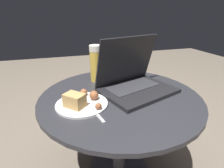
{
  "coord_description": "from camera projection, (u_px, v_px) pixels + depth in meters",
  "views": [
    {
      "loc": [
        -0.26,
        -0.7,
        0.87
      ],
      "look_at": [
        -0.05,
        -0.02,
        0.57
      ],
      "focal_mm": 28.0,
      "sensor_mm": 36.0,
      "label": 1
    }
  ],
  "objects": [
    {
      "name": "fork",
      "position": [
        92.0,
        109.0,
        0.7
      ],
      "size": [
        0.06,
        0.18,
        0.0
      ],
      "color": "#B2B2B7",
      "rests_on": "table"
    },
    {
      "name": "table",
      "position": [
        120.0,
        114.0,
        0.87
      ],
      "size": [
        0.75,
        0.75,
        0.5
      ],
      "color": "#515156",
      "rests_on": "ground_plane"
    },
    {
      "name": "snack_plate",
      "position": [
        81.0,
        101.0,
        0.73
      ],
      "size": [
        0.22,
        0.22,
        0.06
      ],
      "color": "silver",
      "rests_on": "table"
    },
    {
      "name": "napkin",
      "position": [
        82.0,
        104.0,
        0.75
      ],
      "size": [
        0.22,
        0.19,
        0.0
      ],
      "color": "silver",
      "rests_on": "table"
    },
    {
      "name": "beer_glass",
      "position": [
        96.0,
        63.0,
        0.97
      ],
      "size": [
        0.07,
        0.07,
        0.2
      ],
      "color": "gold",
      "rests_on": "table"
    },
    {
      "name": "laptop",
      "position": [
        134.0,
        80.0,
        0.86
      ],
      "size": [
        0.4,
        0.35,
        0.26
      ],
      "color": "#232326",
      "rests_on": "table"
    }
  ]
}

